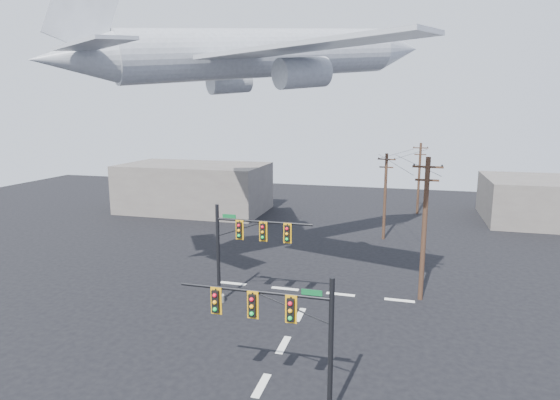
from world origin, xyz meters
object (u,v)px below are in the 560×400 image
(utility_pole_b, at_px, (385,195))
(airliner, at_px, (265,55))
(signal_mast_near, at_px, (290,336))
(utility_pole_c, at_px, (419,177))
(utility_pole_a, at_px, (424,227))
(signal_mast_far, at_px, (241,250))

(utility_pole_b, relative_size, airliner, 0.34)
(signal_mast_near, bearing_deg, utility_pole_c, 82.27)
(utility_pole_a, distance_m, airliner, 16.13)
(signal_mast_far, distance_m, airliner, 13.77)
(signal_mast_far, xyz_separation_m, utility_pole_c, (11.61, 32.11, 0.83))
(utility_pole_a, xyz_separation_m, airliner, (-11.32, 1.24, 11.43))
(signal_mast_far, xyz_separation_m, utility_pole_b, (8.18, 18.97, 0.71))
(utility_pole_a, relative_size, utility_pole_c, 1.10)
(signal_mast_near, distance_m, utility_pole_b, 29.26)
(signal_mast_near, distance_m, airliner, 20.99)
(signal_mast_near, relative_size, utility_pole_a, 0.70)
(signal_mast_near, xyz_separation_m, utility_pole_c, (5.74, 42.29, 1.07))
(signal_mast_near, xyz_separation_m, utility_pole_a, (5.55, 14.23, 1.54))
(signal_mast_far, bearing_deg, utility_pole_c, 70.12)
(utility_pole_c, bearing_deg, utility_pole_a, -85.56)
(utility_pole_a, distance_m, utility_pole_b, 15.28)
(signal_mast_far, distance_m, utility_pole_b, 20.67)
(utility_pole_c, bearing_deg, utility_pole_b, -99.83)
(signal_mast_far, bearing_deg, utility_pole_b, 66.68)
(utility_pole_a, bearing_deg, utility_pole_b, 105.92)
(signal_mast_far, xyz_separation_m, airliner, (0.10, 5.29, 12.72))
(utility_pole_b, bearing_deg, utility_pole_a, -66.58)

